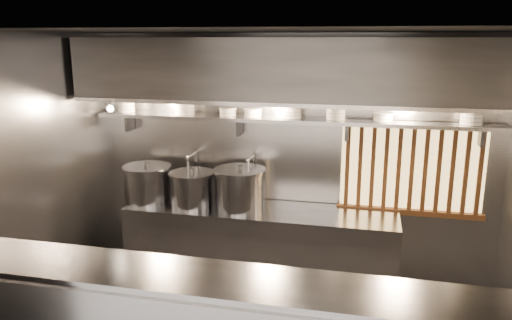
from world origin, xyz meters
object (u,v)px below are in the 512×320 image
at_px(heat_lamp, 109,103).
at_px(stock_pot_mid, 192,189).
at_px(pendant_bulb, 280,114).
at_px(stock_pot_right, 240,189).
at_px(stock_pot_left, 148,183).

height_order(heat_lamp, stock_pot_mid, heat_lamp).
bearing_deg(pendant_bulb, heat_lamp, -169.00).
relative_size(heat_lamp, stock_pot_right, 0.55).
bearing_deg(heat_lamp, stock_pot_left, 44.34).
distance_m(pendant_bulb, stock_pot_right, 0.94).
distance_m(heat_lamp, stock_pot_right, 1.69).
bearing_deg(stock_pot_right, heat_lamp, -169.29).
bearing_deg(heat_lamp, stock_pot_mid, 16.15).
height_order(pendant_bulb, stock_pot_left, pendant_bulb).
height_order(heat_lamp, pendant_bulb, heat_lamp).
relative_size(pendant_bulb, stock_pot_right, 0.30).
relative_size(stock_pot_mid, stock_pot_right, 0.83).
height_order(pendant_bulb, stock_pot_mid, pendant_bulb).
xyz_separation_m(heat_lamp, stock_pot_left, (0.27, 0.27, -0.95)).
distance_m(stock_pot_left, stock_pot_right, 1.10).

